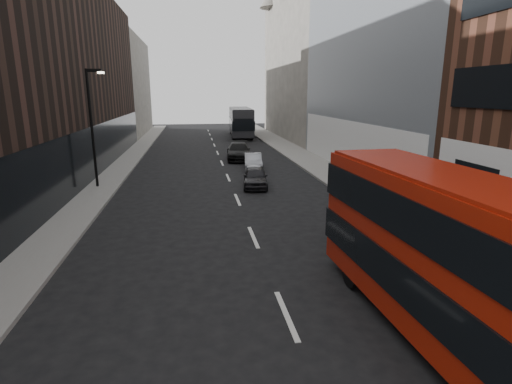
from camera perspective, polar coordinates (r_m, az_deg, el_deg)
name	(u,v)px	position (r m, az deg, el deg)	size (l,w,h in m)	color
ground	(307,363)	(9.64, 7.27, -23.12)	(140.00, 140.00, 0.00)	black
sidewalk_right	(311,162)	(34.28, 7.87, 4.28)	(3.00, 80.00, 0.15)	slate
sidewalk_left	(122,167)	(33.35, -18.63, 3.40)	(2.00, 80.00, 0.15)	slate
building_modern_block	(386,33)	(31.77, 18.08, 20.79)	(5.03, 22.00, 20.00)	gray
building_victorian	(300,61)	(53.27, 6.33, 18.10)	(6.50, 24.00, 21.00)	#656159
building_left_mid	(83,78)	(38.49, -23.53, 14.70)	(5.00, 24.00, 14.00)	black
building_left_far	(125,87)	(60.07, -18.25, 14.02)	(5.00, 20.00, 13.00)	#656159
street_lamp	(93,120)	(26.09, -22.32, 9.44)	(1.06, 0.22, 7.00)	black
red_bus	(456,257)	(10.12, 26.69, -8.29)	(2.77, 10.00, 4.01)	#A11A09
grey_bus	(241,121)	(54.35, -2.20, 10.05)	(3.44, 11.92, 3.80)	black
car_a	(255,177)	(25.15, -0.09, 2.16)	(1.48, 3.68, 1.25)	black
car_b	(253,161)	(31.00, -0.43, 4.39)	(1.30, 3.72, 1.22)	#94969C
car_c	(239,151)	(35.60, -2.50, 5.84)	(2.07, 5.09, 1.48)	black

